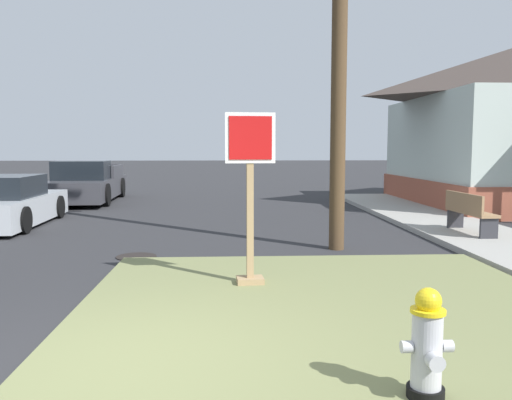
# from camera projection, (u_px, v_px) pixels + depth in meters

# --- Properties ---
(ground_plane) EXTENTS (160.00, 160.00, 0.00)m
(ground_plane) POSITION_uv_depth(u_px,v_px,m) (116.00, 378.00, 4.33)
(ground_plane) COLOR #2B2B2D
(grass_corner_patch) EXTENTS (5.82, 5.83, 0.08)m
(grass_corner_patch) POSITION_uv_depth(u_px,v_px,m) (329.00, 311.00, 5.98)
(grass_corner_patch) COLOR olive
(grass_corner_patch) RESTS_ON ground
(sidewalk_strip) EXTENTS (2.20, 19.36, 0.12)m
(sidewalk_strip) POSITION_uv_depth(u_px,v_px,m) (478.00, 236.00, 11.00)
(sidewalk_strip) COLOR #9E9B93
(sidewalk_strip) RESTS_ON ground
(fire_hydrant) EXTENTS (0.38, 0.34, 0.82)m
(fire_hydrant) POSITION_uv_depth(u_px,v_px,m) (427.00, 347.00, 3.78)
(fire_hydrant) COLOR black
(fire_hydrant) RESTS_ON grass_corner_patch
(stop_sign) EXTENTS (0.66, 0.31, 2.29)m
(stop_sign) POSITION_uv_depth(u_px,v_px,m) (250.00, 203.00, 6.96)
(stop_sign) COLOR #A3845B
(stop_sign) RESTS_ON grass_corner_patch
(manhole_cover) EXTENTS (0.70, 0.70, 0.02)m
(manhole_cover) POSITION_uv_depth(u_px,v_px,m) (136.00, 257.00, 9.15)
(manhole_cover) COLOR black
(manhole_cover) RESTS_ON ground
(parked_sedan_silver) EXTENTS (2.00, 4.36, 1.25)m
(parked_sedan_silver) POSITION_uv_depth(u_px,v_px,m) (6.00, 204.00, 12.78)
(parked_sedan_silver) COLOR #ADB2B7
(parked_sedan_silver) RESTS_ON ground
(pickup_truck_charcoal) EXTENTS (2.34, 5.66, 1.48)m
(pickup_truck_charcoal) POSITION_uv_depth(u_px,v_px,m) (86.00, 185.00, 18.59)
(pickup_truck_charcoal) COLOR #38383D
(pickup_truck_charcoal) RESTS_ON ground
(street_bench) EXTENTS (0.45, 1.62, 0.85)m
(street_bench) POSITION_uv_depth(u_px,v_px,m) (469.00, 211.00, 11.01)
(street_bench) COLOR #93704C
(street_bench) RESTS_ON sidewalk_strip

